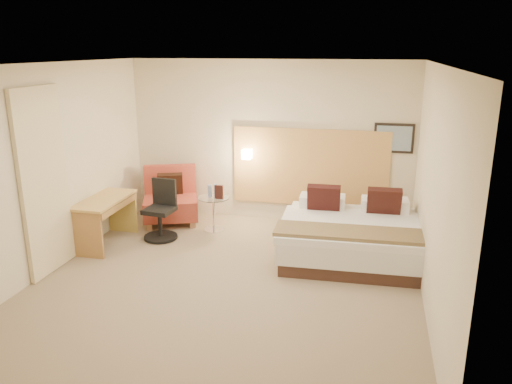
% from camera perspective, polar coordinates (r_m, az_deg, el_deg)
% --- Properties ---
extents(floor, '(4.80, 5.00, 0.02)m').
position_cam_1_polar(floor, '(6.54, -3.21, -10.05)').
color(floor, '#7E6C54').
rests_on(floor, ground).
extents(ceiling, '(4.80, 5.00, 0.02)m').
position_cam_1_polar(ceiling, '(5.87, -3.64, 14.50)').
color(ceiling, silver).
rests_on(ceiling, floor).
extents(wall_back, '(4.80, 0.02, 2.70)m').
position_cam_1_polar(wall_back, '(8.44, 1.51, 5.76)').
color(wall_back, beige).
rests_on(wall_back, floor).
extents(wall_front, '(4.80, 0.02, 2.70)m').
position_cam_1_polar(wall_front, '(3.86, -14.28, -7.74)').
color(wall_front, beige).
rests_on(wall_front, floor).
extents(wall_left, '(0.02, 5.00, 2.70)m').
position_cam_1_polar(wall_left, '(7.13, -22.33, 2.58)').
color(wall_left, beige).
rests_on(wall_left, floor).
extents(wall_right, '(0.02, 5.00, 2.70)m').
position_cam_1_polar(wall_right, '(5.86, 19.79, 0.07)').
color(wall_right, beige).
rests_on(wall_right, floor).
extents(headboard_panel, '(2.60, 0.04, 1.30)m').
position_cam_1_polar(headboard_panel, '(8.37, 6.14, 2.79)').
color(headboard_panel, '#BA8748').
rests_on(headboard_panel, wall_back).
extents(art_frame, '(0.62, 0.03, 0.47)m').
position_cam_1_polar(art_frame, '(8.21, 15.47, 5.95)').
color(art_frame, black).
rests_on(art_frame, wall_back).
extents(art_canvas, '(0.54, 0.01, 0.39)m').
position_cam_1_polar(art_canvas, '(8.19, 15.48, 5.93)').
color(art_canvas, gray).
rests_on(art_canvas, wall_back).
extents(lamp_arm, '(0.02, 0.12, 0.02)m').
position_cam_1_polar(lamp_arm, '(8.47, -0.95, 4.43)').
color(lamp_arm, silver).
rests_on(lamp_arm, wall_back).
extents(lamp_shade, '(0.15, 0.15, 0.15)m').
position_cam_1_polar(lamp_shade, '(8.41, -1.05, 4.35)').
color(lamp_shade, '#FFEDC6').
rests_on(lamp_shade, wall_back).
extents(curtain, '(0.06, 0.90, 2.42)m').
position_cam_1_polar(curtain, '(6.93, -23.05, 1.03)').
color(curtain, beige).
rests_on(curtain, wall_left).
extents(bottle_a, '(0.06, 0.06, 0.20)m').
position_cam_1_polar(bottle_a, '(8.04, -5.31, 0.12)').
color(bottle_a, '#829BC9').
rests_on(bottle_a, side_table).
extents(bottle_b, '(0.06, 0.06, 0.20)m').
position_cam_1_polar(bottle_b, '(8.08, -4.62, 0.21)').
color(bottle_b, '#7899B9').
rests_on(bottle_b, side_table).
extents(menu_folder, '(0.13, 0.06, 0.22)m').
position_cam_1_polar(menu_folder, '(7.94, -4.25, 0.01)').
color(menu_folder, black).
rests_on(menu_folder, side_table).
extents(bed, '(2.05, 2.00, 0.96)m').
position_cam_1_polar(bed, '(7.28, 10.90, -4.74)').
color(bed, '#38231C').
rests_on(bed, floor).
extents(lounge_chair, '(1.11, 1.05, 0.93)m').
position_cam_1_polar(lounge_chair, '(8.61, -9.72, -0.95)').
color(lounge_chair, tan).
rests_on(lounge_chair, floor).
extents(side_table, '(0.53, 0.53, 0.56)m').
position_cam_1_polar(side_table, '(8.11, -4.84, -2.30)').
color(side_table, white).
rests_on(side_table, floor).
extents(desk, '(0.54, 1.16, 0.72)m').
position_cam_1_polar(desk, '(7.78, -16.75, -1.81)').
color(desk, tan).
rests_on(desk, floor).
extents(desk_chair, '(0.56, 0.56, 0.92)m').
position_cam_1_polar(desk_chair, '(7.89, -10.79, -2.58)').
color(desk_chair, black).
rests_on(desk_chair, floor).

